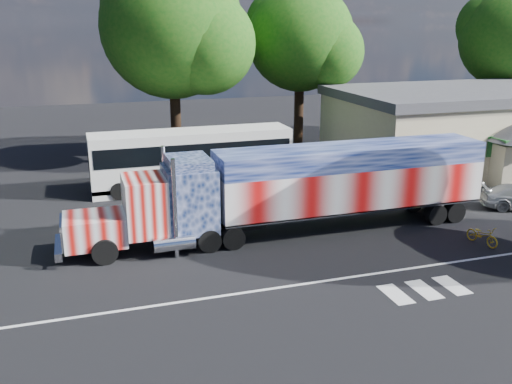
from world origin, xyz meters
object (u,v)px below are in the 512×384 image
object	(u,v)px
semi_truck	(302,187)
woman	(101,242)
coach_bus	(192,158)
tree_n_mid	(175,28)
tree_far_ne	(512,39)
bicycle	(482,235)
tree_ne_a	(302,38)

from	to	relation	value
semi_truck	woman	distance (m)	9.23
coach_bus	woman	bearing A→B (deg)	-120.92
tree_n_mid	tree_far_ne	xyz separation A→B (m)	(27.43, 0.83, -0.94)
bicycle	tree_ne_a	distance (m)	21.77
woman	tree_far_ne	xyz separation A→B (m)	(33.54, 16.38, 7.29)
tree_far_ne	bicycle	bearing A→B (deg)	-131.69
tree_ne_a	tree_far_ne	size ratio (longest dim) A/B	1.00
coach_bus	tree_far_ne	xyz separation A→B (m)	(27.75, 6.72, 6.37)
semi_truck	tree_ne_a	distance (m)	18.64
bicycle	tree_far_ne	size ratio (longest dim) A/B	0.13
semi_truck	coach_bus	size ratio (longest dim) A/B	1.70
bicycle	tree_n_mid	distance (m)	22.94
tree_n_mid	tree_far_ne	size ratio (longest dim) A/B	1.13
woman	tree_far_ne	world-z (taller)	tree_far_ne
coach_bus	tree_ne_a	size ratio (longest dim) A/B	0.96
coach_bus	tree_n_mid	xyz separation A→B (m)	(0.32, 5.89, 7.32)
tree_far_ne	coach_bus	bearing A→B (deg)	-166.40
semi_truck	bicycle	xyz separation A→B (m)	(7.00, -3.95, -1.75)
coach_bus	bicycle	world-z (taller)	coach_bus
woman	tree_ne_a	size ratio (longest dim) A/B	0.14
tree_far_ne	tree_n_mid	bearing A→B (deg)	-178.27
woman	bicycle	world-z (taller)	woman
semi_truck	bicycle	distance (m)	8.23
semi_truck	tree_n_mid	distance (m)	16.60
semi_truck	tree_n_mid	world-z (taller)	tree_n_mid
coach_bus	woman	size ratio (longest dim) A/B	6.89
woman	bicycle	size ratio (longest dim) A/B	1.04
semi_truck	woman	size ratio (longest dim) A/B	11.73
tree_ne_a	tree_n_mid	bearing A→B (deg)	-170.80
tree_n_mid	tree_ne_a	world-z (taller)	tree_n_mid
bicycle	tree_n_mid	size ratio (longest dim) A/B	0.12
semi_truck	tree_far_ne	xyz separation A→B (m)	(24.44, 15.63, 5.95)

